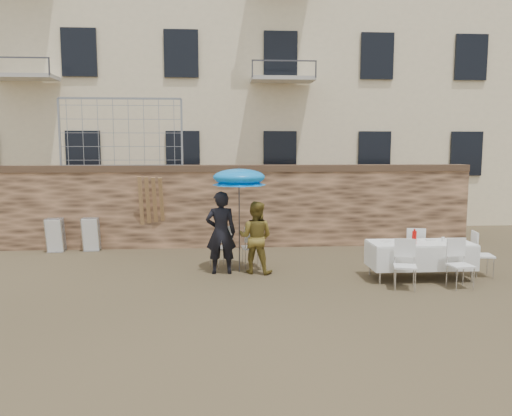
{
  "coord_description": "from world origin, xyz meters",
  "views": [
    {
      "loc": [
        -0.36,
        -8.61,
        2.73
      ],
      "look_at": [
        0.4,
        2.2,
        1.4
      ],
      "focal_mm": 35.0,
      "sensor_mm": 36.0,
      "label": 1
    }
  ],
  "objects": [
    {
      "name": "ground",
      "position": [
        0.0,
        0.0,
        0.0
      ],
      "size": [
        80.0,
        80.0,
        0.0
      ],
      "primitive_type": "plane",
      "color": "brown",
      "rests_on": "ground"
    },
    {
      "name": "apartment_building",
      "position": [
        0.0,
        12.0,
        7.5
      ],
      "size": [
        20.0,
        8.0,
        15.0
      ],
      "primitive_type": "cube",
      "color": "beige",
      "rests_on": "ground"
    },
    {
      "name": "woman_dress",
      "position": [
        0.38,
        2.0,
        0.78
      ],
      "size": [
        0.92,
        0.82,
        1.57
      ],
      "primitive_type": "imported",
      "rotation": [
        0.0,
        0.0,
        2.79
      ],
      "color": "olive",
      "rests_on": "ground"
    },
    {
      "name": "chair_stack_right",
      "position": [
        -3.77,
        4.61,
        0.46
      ],
      "size": [
        0.46,
        0.32,
        0.92
      ],
      "primitive_type": null,
      "color": "white",
      "rests_on": "ground"
    },
    {
      "name": "soda_bottle",
      "position": [
        3.55,
        1.11,
        0.91
      ],
      "size": [
        0.09,
        0.09,
        0.26
      ],
      "primitive_type": "cylinder",
      "color": "red",
      "rests_on": "banquet_table"
    },
    {
      "name": "stone_wall",
      "position": [
        0.0,
        5.0,
        1.1
      ],
      "size": [
        13.0,
        0.5,
        2.2
      ],
      "primitive_type": "cube",
      "color": "brown",
      "rests_on": "ground"
    },
    {
      "name": "table_chair_side",
      "position": [
        5.15,
        1.36,
        0.48
      ],
      "size": [
        0.55,
        0.55,
        0.96
      ],
      "primitive_type": null,
      "rotation": [
        0.0,
        0.0,
        1.41
      ],
      "color": "white",
      "rests_on": "ground"
    },
    {
      "name": "table_chair_front_left",
      "position": [
        3.15,
        0.51,
        0.48
      ],
      "size": [
        0.6,
        0.6,
        0.96
      ],
      "primitive_type": null,
      "rotation": [
        0.0,
        0.0,
        -0.28
      ],
      "color": "white",
      "rests_on": "ground"
    },
    {
      "name": "couple_chair_left",
      "position": [
        -0.37,
        2.55,
        0.48
      ],
      "size": [
        0.67,
        0.67,
        0.96
      ],
      "primitive_type": null,
      "rotation": [
        0.0,
        0.0,
        3.73
      ],
      "color": "white",
      "rests_on": "ground"
    },
    {
      "name": "table_chair_back",
      "position": [
        3.95,
        2.06,
        0.48
      ],
      "size": [
        0.59,
        0.59,
        0.96
      ],
      "primitive_type": null,
      "rotation": [
        0.0,
        0.0,
        2.88
      ],
      "color": "white",
      "rests_on": "ground"
    },
    {
      "name": "man_suit",
      "position": [
        -0.37,
        2.0,
        0.9
      ],
      "size": [
        0.66,
        0.44,
        1.79
      ],
      "primitive_type": "imported",
      "rotation": [
        0.0,
        0.0,
        3.16
      ],
      "color": "black",
      "rests_on": "ground"
    },
    {
      "name": "chair_stack_left",
      "position": [
        -4.67,
        4.61,
        0.46
      ],
      "size": [
        0.46,
        0.4,
        0.92
      ],
      "primitive_type": null,
      "color": "white",
      "rests_on": "ground"
    },
    {
      "name": "couple_chair_right",
      "position": [
        0.33,
        2.55,
        0.48
      ],
      "size": [
        0.54,
        0.54,
        0.96
      ],
      "primitive_type": null,
      "rotation": [
        0.0,
        0.0,
        3.28
      ],
      "color": "white",
      "rests_on": "ground"
    },
    {
      "name": "umbrella",
      "position": [
        0.03,
        2.1,
        2.02
      ],
      "size": [
        1.17,
        1.17,
        2.13
      ],
      "color": "#3F3F44",
      "rests_on": "ground"
    },
    {
      "name": "chain_link_fence",
      "position": [
        -3.0,
        5.0,
        3.1
      ],
      "size": [
        3.2,
        0.06,
        1.8
      ],
      "primitive_type": null,
      "color": "gray",
      "rests_on": "stone_wall"
    },
    {
      "name": "banquet_table",
      "position": [
        3.75,
        1.26,
        0.73
      ],
      "size": [
        2.1,
        0.85,
        0.78
      ],
      "color": "white",
      "rests_on": "ground"
    },
    {
      "name": "table_chair_front_right",
      "position": [
        4.25,
        0.51,
        0.48
      ],
      "size": [
        0.53,
        0.53,
        0.96
      ],
      "primitive_type": null,
      "rotation": [
        0.0,
        0.0,
        0.12
      ],
      "color": "white",
      "rests_on": "ground"
    },
    {
      "name": "wood_planks",
      "position": [
        -2.17,
        4.68,
        1.0
      ],
      "size": [
        0.7,
        0.2,
        2.0
      ],
      "primitive_type": null,
      "color": "#A37749",
      "rests_on": "ground"
    }
  ]
}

